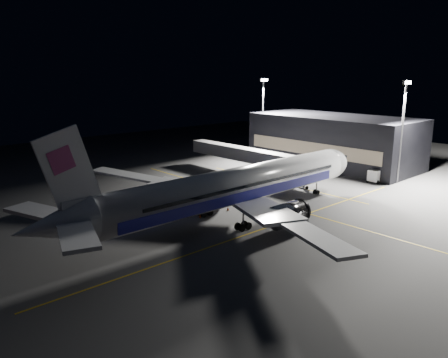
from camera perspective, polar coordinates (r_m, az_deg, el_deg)
ground at (r=68.61m, az=1.77°, el=-5.13°), size 200.00×200.00×0.00m
guide_line_main at (r=75.57m, az=7.24°, el=-3.44°), size 0.25×80.00×0.01m
guide_line_cross at (r=64.68m, az=5.48°, el=-6.38°), size 70.00×0.25×0.01m
guide_line_side at (r=90.62m, az=7.40°, el=-0.54°), size 0.25×40.00×0.01m
airliner at (r=66.40m, az=1.13°, el=-1.11°), size 61.48×54.22×16.64m
terminal at (r=110.68m, az=14.03°, el=4.92°), size 18.12×40.00×12.00m
jet_bridge at (r=94.91m, az=3.78°, el=3.02°), size 3.60×34.40×6.30m
floodlight_mast_north at (r=116.33m, az=5.10°, el=8.84°), size 2.40×0.68×20.70m
floodlight_mast_south at (r=94.88m, az=22.31°, el=6.79°), size 2.40×0.67×20.70m
service_truck at (r=96.16m, az=19.34°, el=0.50°), size 5.53×2.81×2.72m
baggage_tug at (r=78.25m, az=-16.12°, el=-2.73°), size 2.22×1.80×1.58m
safety_cone_a at (r=72.37m, az=0.52°, el=-3.88°), size 0.37×0.37×0.55m
safety_cone_b at (r=74.04m, az=-6.29°, el=-3.56°), size 0.36×0.36×0.54m
safety_cone_c at (r=68.88m, az=-3.14°, el=-4.81°), size 0.39×0.39×0.58m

